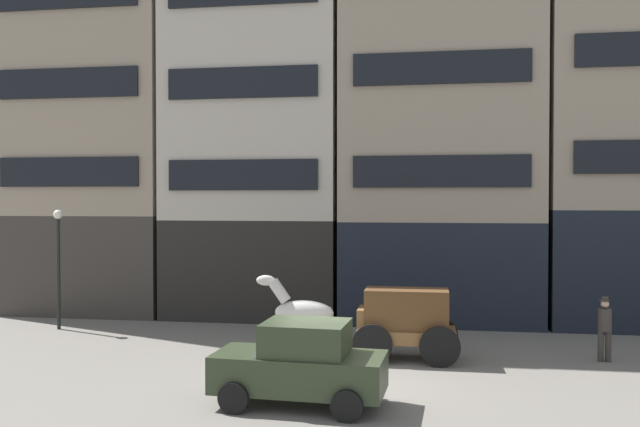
{
  "coord_description": "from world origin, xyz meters",
  "views": [
    {
      "loc": [
        2.09,
        -15.27,
        4.47
      ],
      "look_at": [
        -0.64,
        2.21,
        4.1
      ],
      "focal_mm": 36.99,
      "sensor_mm": 36.0,
      "label": 1
    }
  ],
  "objects_px": {
    "pedestrian_officer": "(605,326)",
    "streetlamp_curbside": "(58,252)",
    "cargo_wagon": "(405,319)",
    "draft_horse": "(301,312)",
    "sedan_dark": "(301,364)"
  },
  "relations": [
    {
      "from": "sedan_dark",
      "to": "streetlamp_curbside",
      "type": "height_order",
      "value": "streetlamp_curbside"
    },
    {
      "from": "cargo_wagon",
      "to": "draft_horse",
      "type": "xyz_separation_m",
      "value": [
        -2.95,
        0.0,
        0.12
      ]
    },
    {
      "from": "draft_horse",
      "to": "pedestrian_officer",
      "type": "distance_m",
      "value": 8.43
    },
    {
      "from": "draft_horse",
      "to": "cargo_wagon",
      "type": "bearing_deg",
      "value": -0.0
    },
    {
      "from": "streetlamp_curbside",
      "to": "pedestrian_officer",
      "type": "bearing_deg",
      "value": -6.29
    },
    {
      "from": "draft_horse",
      "to": "pedestrian_officer",
      "type": "relative_size",
      "value": 1.31
    },
    {
      "from": "pedestrian_officer",
      "to": "streetlamp_curbside",
      "type": "bearing_deg",
      "value": 173.71
    },
    {
      "from": "sedan_dark",
      "to": "streetlamp_curbside",
      "type": "distance_m",
      "value": 12.17
    },
    {
      "from": "sedan_dark",
      "to": "pedestrian_officer",
      "type": "relative_size",
      "value": 2.11
    },
    {
      "from": "draft_horse",
      "to": "streetlamp_curbside",
      "type": "xyz_separation_m",
      "value": [
        -8.97,
        2.55,
        1.4
      ]
    },
    {
      "from": "cargo_wagon",
      "to": "draft_horse",
      "type": "relative_size",
      "value": 1.24
    },
    {
      "from": "pedestrian_officer",
      "to": "sedan_dark",
      "type": "bearing_deg",
      "value": -146.11
    },
    {
      "from": "cargo_wagon",
      "to": "streetlamp_curbside",
      "type": "bearing_deg",
      "value": 167.9
    },
    {
      "from": "cargo_wagon",
      "to": "sedan_dark",
      "type": "relative_size",
      "value": 0.77
    },
    {
      "from": "draft_horse",
      "to": "sedan_dark",
      "type": "relative_size",
      "value": 0.62
    }
  ]
}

